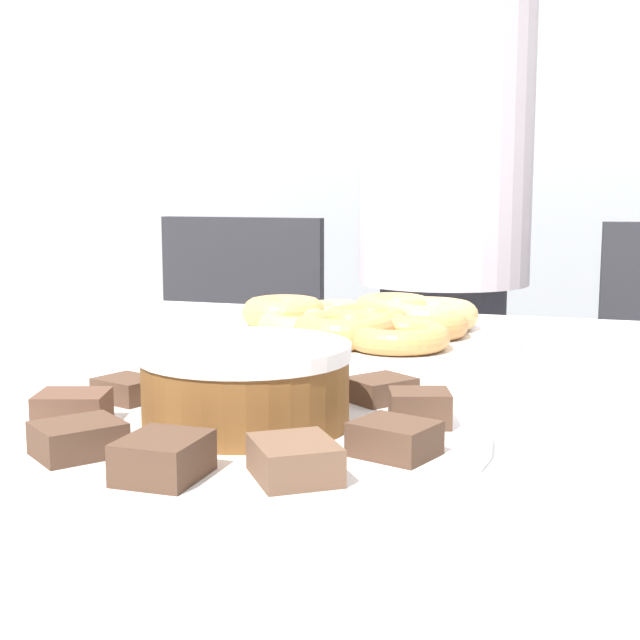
% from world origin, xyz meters
% --- Properties ---
extents(wall_back, '(8.00, 0.05, 2.60)m').
position_xyz_m(wall_back, '(0.00, 1.64, 1.30)').
color(wall_back, '#B2B7BC').
rests_on(wall_back, ground_plane).
extents(table, '(1.54, 1.09, 0.78)m').
position_xyz_m(table, '(0.00, 0.00, 0.70)').
color(table, white).
rests_on(table, ground_plane).
extents(person_standing, '(0.33, 0.33, 1.62)m').
position_xyz_m(person_standing, '(-0.05, 0.88, 0.86)').
color(person_standing, '#383842').
rests_on(person_standing, ground_plane).
extents(office_chair_left, '(0.45, 0.45, 0.90)m').
position_xyz_m(office_chair_left, '(-0.56, 0.94, 0.43)').
color(office_chair_left, black).
rests_on(office_chair_left, ground_plane).
extents(plate_cake, '(0.38, 0.38, 0.01)m').
position_xyz_m(plate_cake, '(-0.02, -0.20, 0.78)').
color(plate_cake, white).
rests_on(plate_cake, table).
extents(plate_donuts, '(0.39, 0.39, 0.01)m').
position_xyz_m(plate_donuts, '(-0.04, 0.26, 0.78)').
color(plate_donuts, white).
rests_on(plate_donuts, table).
extents(frosted_cake, '(0.16, 0.16, 0.06)m').
position_xyz_m(frosted_cake, '(-0.02, -0.20, 0.82)').
color(frosted_cake, brown).
rests_on(frosted_cake, plate_cake).
extents(lamington_0, '(0.07, 0.07, 0.03)m').
position_xyz_m(lamington_0, '(-0.10, -0.09, 0.80)').
color(lamington_0, '#513828').
rests_on(lamington_0, plate_cake).
extents(lamington_1, '(0.06, 0.06, 0.02)m').
position_xyz_m(lamington_1, '(-0.15, -0.16, 0.80)').
color(lamington_1, '#513828').
rests_on(lamington_1, plate_cake).
extents(lamington_2, '(0.06, 0.06, 0.03)m').
position_xyz_m(lamington_2, '(-0.15, -0.24, 0.80)').
color(lamington_2, brown).
rests_on(lamington_2, plate_cake).
extents(lamington_3, '(0.07, 0.07, 0.02)m').
position_xyz_m(lamington_3, '(-0.10, -0.31, 0.80)').
color(lamington_3, '#513828').
rests_on(lamington_3, plate_cake).
extents(lamington_4, '(0.05, 0.06, 0.03)m').
position_xyz_m(lamington_4, '(-0.02, -0.33, 0.80)').
color(lamington_4, '#513828').
rests_on(lamington_4, plate_cake).
extents(lamington_5, '(0.07, 0.08, 0.02)m').
position_xyz_m(lamington_5, '(0.06, -0.31, 0.80)').
color(lamington_5, brown).
rests_on(lamington_5, plate_cake).
extents(lamington_6, '(0.07, 0.06, 0.02)m').
position_xyz_m(lamington_6, '(0.11, -0.24, 0.80)').
color(lamington_6, '#513828').
rests_on(lamington_6, plate_cake).
extents(lamington_7, '(0.06, 0.05, 0.03)m').
position_xyz_m(lamington_7, '(0.11, -0.16, 0.80)').
color(lamington_7, '#513828').
rests_on(lamington_7, plate_cake).
extents(lamington_8, '(0.07, 0.07, 0.02)m').
position_xyz_m(lamington_8, '(0.06, -0.09, 0.80)').
color(lamington_8, '#513828').
rests_on(lamington_8, plate_cake).
extents(lamington_9, '(0.05, 0.06, 0.03)m').
position_xyz_m(lamington_9, '(-0.02, -0.06, 0.80)').
color(lamington_9, '#513828').
rests_on(lamington_9, plate_cake).
extents(donut_0, '(0.11, 0.11, 0.03)m').
position_xyz_m(donut_0, '(-0.04, 0.26, 0.80)').
color(donut_0, '#C68447').
rests_on(donut_0, plate_donuts).
extents(donut_1, '(0.12, 0.12, 0.03)m').
position_xyz_m(donut_1, '(0.02, 0.16, 0.80)').
color(donut_1, '#D18E4C').
rests_on(donut_1, plate_donuts).
extents(donut_2, '(0.10, 0.10, 0.03)m').
position_xyz_m(donut_2, '(0.04, 0.25, 0.80)').
color(donut_2, '#C68447').
rests_on(donut_2, plate_donuts).
extents(donut_3, '(0.13, 0.13, 0.04)m').
position_xyz_m(donut_3, '(0.03, 0.32, 0.81)').
color(donut_3, '#E5AD66').
rests_on(donut_3, plate_donuts).
extents(donut_4, '(0.11, 0.11, 0.04)m').
position_xyz_m(donut_4, '(-0.03, 0.36, 0.81)').
color(donut_4, tan).
rests_on(donut_4, plate_donuts).
extents(donut_5, '(0.10, 0.10, 0.03)m').
position_xyz_m(donut_5, '(-0.10, 0.32, 0.80)').
color(donut_5, '#E5AD66').
rests_on(donut_5, plate_donuts).
extents(donut_6, '(0.11, 0.11, 0.04)m').
position_xyz_m(donut_6, '(-0.16, 0.27, 0.81)').
color(donut_6, tan).
rests_on(donut_6, plate_donuts).
extents(donut_7, '(0.10, 0.10, 0.03)m').
position_xyz_m(donut_7, '(-0.12, 0.21, 0.80)').
color(donut_7, '#E5AD66').
rests_on(donut_7, plate_donuts).
extents(donut_8, '(0.12, 0.12, 0.04)m').
position_xyz_m(donut_8, '(-0.05, 0.17, 0.81)').
color(donut_8, '#D18E4C').
rests_on(donut_8, plate_donuts).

